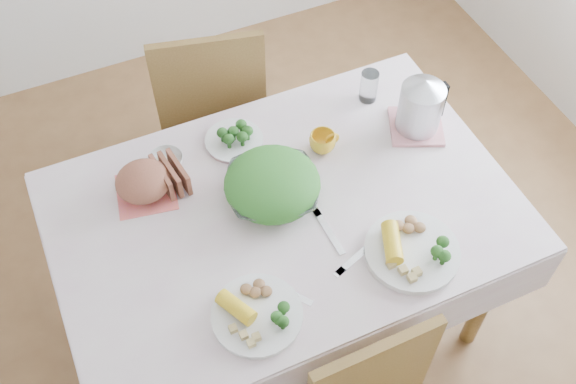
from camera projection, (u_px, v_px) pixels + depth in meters
name	position (u px, v px, depth m)	size (l,w,h in m)	color
floor	(286.00, 316.00, 2.81)	(3.60, 3.60, 0.00)	brown
dining_table	(285.00, 270.00, 2.51)	(1.40, 0.90, 0.75)	brown
tablecloth	(285.00, 210.00, 2.21)	(1.50, 1.00, 0.01)	silver
chair_far	(211.00, 104.00, 2.91)	(0.45, 0.45, 0.99)	brown
salad_bowl	(272.00, 189.00, 2.21)	(0.30, 0.30, 0.07)	white
dinner_plate_left	(257.00, 315.00, 1.96)	(0.27, 0.27, 0.02)	white
dinner_plate_right	(412.00, 252.00, 2.09)	(0.30, 0.30, 0.02)	white
broccoli_plate	(234.00, 141.00, 2.37)	(0.21, 0.21, 0.02)	beige
napkin	(146.00, 192.00, 2.24)	(0.19, 0.19, 0.00)	#F06861
bread_loaf	(143.00, 182.00, 2.20)	(0.18, 0.17, 0.11)	brown
fruit_bowl	(166.00, 161.00, 2.30)	(0.12, 0.12, 0.04)	white
yellow_mug	(322.00, 142.00, 2.33)	(0.09, 0.09, 0.07)	yellow
glass_tumbler	(369.00, 86.00, 2.46)	(0.07, 0.07, 0.12)	white
pink_tray	(416.00, 126.00, 2.41)	(0.19, 0.19, 0.01)	pink
electric_kettle	(421.00, 104.00, 2.32)	(0.15, 0.15, 0.22)	#B2B5BA
fork_left	(286.00, 291.00, 2.02)	(0.02, 0.18, 0.00)	silver
fork_right	(329.00, 231.00, 2.15)	(0.02, 0.19, 0.00)	silver
knife	(358.00, 256.00, 2.09)	(0.02, 0.19, 0.00)	silver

